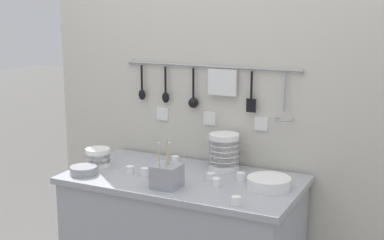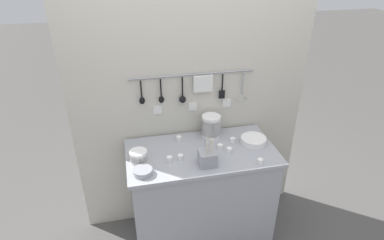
# 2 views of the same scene
# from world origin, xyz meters

# --- Properties ---
(back_wall) EXTENTS (1.96, 0.11, 1.99)m
(back_wall) POSITION_xyz_m (0.00, 0.34, 1.00)
(back_wall) COLOR beige
(back_wall) RESTS_ON ground
(bowl_stack_nested_right) EXTENTS (0.15, 0.15, 0.19)m
(bowl_stack_nested_right) POSITION_xyz_m (0.13, 0.21, 0.99)
(bowl_stack_nested_right) COLOR white
(bowl_stack_nested_right) RESTS_ON counter
(bowl_stack_back_corner) EXTENTS (0.13, 0.13, 0.10)m
(bowl_stack_back_corner) POSITION_xyz_m (-0.48, -0.04, 0.94)
(bowl_stack_back_corner) COLOR white
(bowl_stack_back_corner) RESTS_ON counter
(plate_stack) EXTENTS (0.20, 0.20, 0.05)m
(plate_stack) POSITION_xyz_m (0.43, 0.02, 0.92)
(plate_stack) COLOR white
(plate_stack) RESTS_ON counter
(steel_mixing_bowl) EXTENTS (0.14, 0.14, 0.04)m
(steel_mixing_bowl) POSITION_xyz_m (-0.47, -0.18, 0.91)
(steel_mixing_bowl) COLOR #93969E
(steel_mixing_bowl) RESTS_ON counter
(cutlery_caddy) EXTENTS (0.12, 0.12, 0.24)m
(cutlery_caddy) POSITION_xyz_m (-0.00, -0.17, 0.95)
(cutlery_caddy) COLOR #93969E
(cutlery_caddy) RESTS_ON counter
(cup_front_left) EXTENTS (0.04, 0.04, 0.04)m
(cup_front_left) POSITION_xyz_m (0.20, -0.06, 0.91)
(cup_front_left) COLOR white
(cup_front_left) RESTS_ON counter
(cup_back_left) EXTENTS (0.04, 0.04, 0.04)m
(cup_back_left) POSITION_xyz_m (-0.18, -0.07, 0.91)
(cup_back_left) COLOR white
(cup_back_left) RESTS_ON counter
(cup_by_caddy) EXTENTS (0.04, 0.04, 0.04)m
(cup_by_caddy) POSITION_xyz_m (-0.14, 0.19, 0.91)
(cup_by_caddy) COLOR white
(cup_by_caddy) RESTS_ON counter
(cup_centre) EXTENTS (0.04, 0.04, 0.04)m
(cup_centre) POSITION_xyz_m (0.15, -0.00, 0.91)
(cup_centre) COLOR white
(cup_centre) RESTS_ON counter
(cup_edge_near) EXTENTS (0.04, 0.04, 0.04)m
(cup_edge_near) POSITION_xyz_m (0.28, 0.07, 0.91)
(cup_edge_near) COLOR white
(cup_edge_near) RESTS_ON counter
(cup_beside_plates) EXTENTS (0.04, 0.04, 0.04)m
(cup_beside_plates) POSITION_xyz_m (-0.26, -0.08, 0.91)
(cup_beside_plates) COLOR white
(cup_beside_plates) RESTS_ON counter
(cup_mid_row) EXTENTS (0.04, 0.04, 0.04)m
(cup_mid_row) POSITION_xyz_m (0.38, -0.25, 0.91)
(cup_mid_row) COLOR white
(cup_mid_row) RESTS_ON counter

